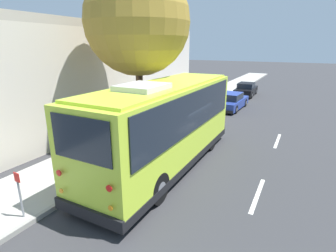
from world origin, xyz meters
TOP-DOWN VIEW (x-y plane):
  - ground_plane at (0.00, 0.00)m, footprint 160.00×160.00m
  - sidewalk_slab at (0.00, 3.27)m, footprint 80.00×3.04m
  - curb_strip at (0.00, 1.68)m, footprint 80.00×0.14m
  - shuttle_bus at (-0.65, 0.10)m, footprint 9.12×2.71m
  - parked_sedan_blue at (11.00, 0.44)m, footprint 4.55×1.88m
  - parked_sedan_black at (17.50, 0.65)m, footprint 4.38×1.83m
  - street_tree at (1.33, 2.54)m, footprint 4.87×4.87m
  - sign_post_near at (-5.76, 1.97)m, footprint 0.06×0.22m
  - sign_post_far at (-4.16, 1.97)m, footprint 0.06×0.22m
  - fire_hydrant at (7.03, 2.06)m, footprint 0.22×0.22m
  - building_backdrop at (2.77, 10.00)m, footprint 23.14×8.81m
  - lane_stripe_mid at (-1.19, -3.74)m, footprint 2.40×0.14m
  - lane_stripe_ahead at (4.81, -3.74)m, footprint 2.40×0.14m

SIDE VIEW (x-z plane):
  - ground_plane at x=0.00m, z-range 0.00..0.00m
  - lane_stripe_mid at x=-1.19m, z-range 0.00..0.01m
  - lane_stripe_ahead at x=4.81m, z-range 0.00..0.01m
  - sidewalk_slab at x=0.00m, z-range 0.00..0.15m
  - curb_strip at x=0.00m, z-range 0.00..0.15m
  - fire_hydrant at x=7.03m, z-range 0.15..0.96m
  - parked_sedan_blue at x=11.00m, z-range -0.05..1.24m
  - parked_sedan_black at x=17.50m, z-range -0.05..1.25m
  - sign_post_near at x=-5.76m, z-range 0.17..1.57m
  - sign_post_far at x=-4.16m, z-range 0.17..1.66m
  - shuttle_bus at x=-0.65m, z-range 0.14..3.77m
  - building_backdrop at x=2.77m, z-range -0.19..5.97m
  - street_tree at x=1.33m, z-range 1.76..10.66m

